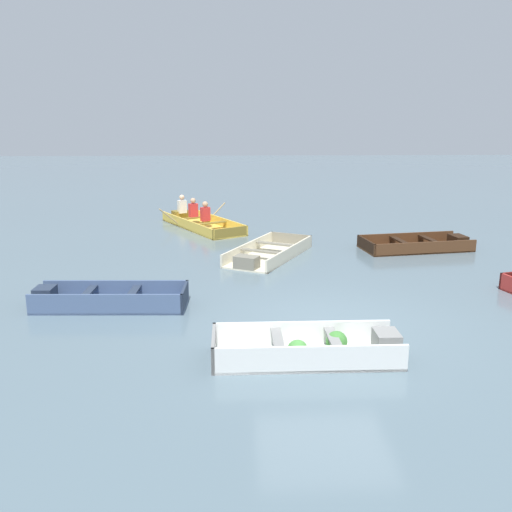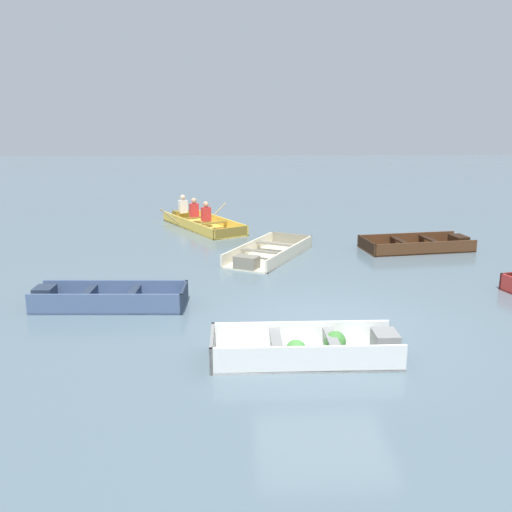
{
  "view_description": "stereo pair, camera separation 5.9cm",
  "coord_description": "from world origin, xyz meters",
  "px_view_note": "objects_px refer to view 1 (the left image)",
  "views": [
    {
      "loc": [
        -1.57,
        -9.42,
        3.64
      ],
      "look_at": [
        -1.13,
        3.53,
        0.35
      ],
      "focal_mm": 40.0,
      "sensor_mm": 36.0,
      "label": 1
    },
    {
      "loc": [
        -1.51,
        -9.42,
        3.64
      ],
      "look_at": [
        -1.13,
        3.53,
        0.35
      ],
      "focal_mm": 40.0,
      "sensor_mm": 36.0,
      "label": 2
    }
  ],
  "objects_px": {
    "skiff_slate_blue_mid_moored": "(104,300)",
    "rowboat_yellow_with_crew": "(199,221)",
    "skiff_dark_varnish_far_moored": "(420,245)",
    "dinghy_white_foreground": "(316,349)",
    "skiff_cream_near_moored": "(267,254)"
  },
  "relations": [
    {
      "from": "skiff_slate_blue_mid_moored",
      "to": "skiff_dark_varnish_far_moored",
      "type": "height_order",
      "value": "skiff_slate_blue_mid_moored"
    },
    {
      "from": "skiff_slate_blue_mid_moored",
      "to": "rowboat_yellow_with_crew",
      "type": "relative_size",
      "value": 0.75
    },
    {
      "from": "skiff_dark_varnish_far_moored",
      "to": "rowboat_yellow_with_crew",
      "type": "bearing_deg",
      "value": 151.6
    },
    {
      "from": "skiff_slate_blue_mid_moored",
      "to": "skiff_dark_varnish_far_moored",
      "type": "xyz_separation_m",
      "value": [
        7.54,
        4.52,
        -0.03
      ]
    },
    {
      "from": "skiff_dark_varnish_far_moored",
      "to": "rowboat_yellow_with_crew",
      "type": "xyz_separation_m",
      "value": [
        -6.22,
        3.37,
        0.07
      ]
    },
    {
      "from": "dinghy_white_foreground",
      "to": "rowboat_yellow_with_crew",
      "type": "distance_m",
      "value": 10.64
    },
    {
      "from": "skiff_cream_near_moored",
      "to": "rowboat_yellow_with_crew",
      "type": "xyz_separation_m",
      "value": [
        -2.0,
        4.22,
        0.07
      ]
    },
    {
      "from": "skiff_slate_blue_mid_moored",
      "to": "skiff_cream_near_moored",
      "type": "bearing_deg",
      "value": 47.79
    },
    {
      "from": "rowboat_yellow_with_crew",
      "to": "skiff_dark_varnish_far_moored",
      "type": "bearing_deg",
      "value": -28.4
    },
    {
      "from": "dinghy_white_foreground",
      "to": "skiff_cream_near_moored",
      "type": "height_order",
      "value": "dinghy_white_foreground"
    },
    {
      "from": "dinghy_white_foreground",
      "to": "rowboat_yellow_with_crew",
      "type": "bearing_deg",
      "value": 103.11
    },
    {
      "from": "skiff_dark_varnish_far_moored",
      "to": "skiff_cream_near_moored",
      "type": "bearing_deg",
      "value": -168.51
    },
    {
      "from": "dinghy_white_foreground",
      "to": "skiff_dark_varnish_far_moored",
      "type": "bearing_deg",
      "value": 61.42
    },
    {
      "from": "skiff_dark_varnish_far_moored",
      "to": "rowboat_yellow_with_crew",
      "type": "distance_m",
      "value": 7.08
    },
    {
      "from": "skiff_cream_near_moored",
      "to": "skiff_dark_varnish_far_moored",
      "type": "xyz_separation_m",
      "value": [
        4.22,
        0.86,
        0.0
      ]
    }
  ]
}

